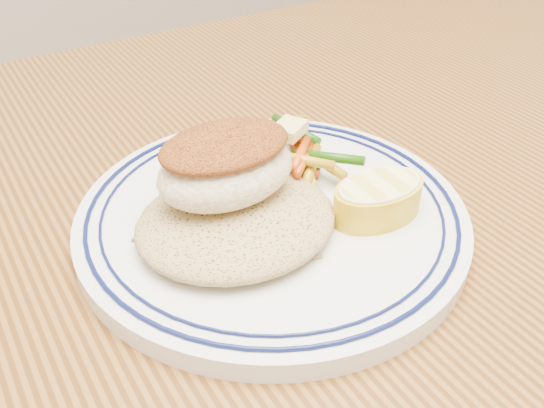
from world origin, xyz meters
The scene contains 7 objects.
dining_table centered at (0.00, 0.00, 0.65)m, with size 1.50×0.90×0.75m.
plate centered at (-0.01, 0.04, 0.76)m, with size 0.27×0.27×0.02m.
rice_pilaf centered at (-0.04, 0.03, 0.78)m, with size 0.14×0.12×0.03m, color #9F854F.
fish_fillet centered at (-0.04, 0.05, 0.81)m, with size 0.10×0.07×0.05m.
vegetable_pile centered at (0.03, 0.07, 0.78)m, with size 0.10×0.10×0.03m.
butter_pat centered at (0.03, 0.08, 0.80)m, with size 0.03×0.02×0.01m, color #F9E179.
lemon_wedge centered at (0.05, 0.00, 0.78)m, with size 0.07×0.06×0.03m.
Camera 1 is at (-0.19, -0.25, 1.02)m, focal length 40.00 mm.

